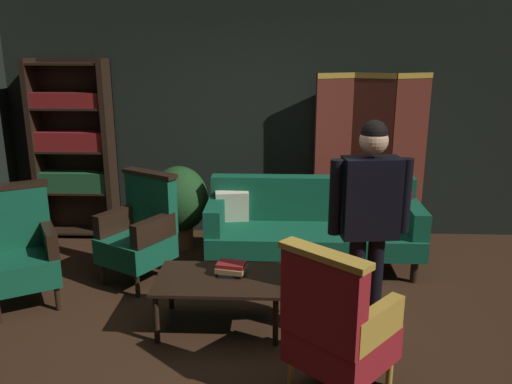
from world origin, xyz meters
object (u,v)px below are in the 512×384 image
object	(u,v)px
armchair_wing_right	(140,231)
book_tan_leather	(231,269)
armchair_wing_left	(20,250)
potted_plant	(179,202)
folding_screen	(371,155)
bookshelf	(74,148)
armchair_gilt_accent	(337,326)
book_red_leather	(231,265)
coffee_table	(219,283)
book_black_cloth	(231,273)
velvet_couch	(313,222)
standing_figure	(369,215)

from	to	relation	value
armchair_wing_right	book_tan_leather	size ratio (longest dim) A/B	4.58
armchair_wing_left	potted_plant	distance (m)	1.75
folding_screen	potted_plant	bearing A→B (deg)	-168.94
bookshelf	armchair_gilt_accent	xyz separation A→B (m)	(2.72, -2.83, -0.56)
book_tan_leather	book_red_leather	size ratio (longest dim) A/B	1.03
armchair_wing_left	armchair_wing_right	world-z (taller)	same
folding_screen	armchair_gilt_accent	bearing A→B (deg)	-102.99
coffee_table	book_tan_leather	xyz separation A→B (m)	(0.09, 0.07, 0.09)
potted_plant	book_black_cloth	distance (m)	1.75
bookshelf	armchair_wing_left	size ratio (longest dim) A/B	1.97
folding_screen	bookshelf	distance (m)	3.39
book_red_leather	book_black_cloth	bearing A→B (deg)	0.00
velvet_couch	armchair_gilt_accent	size ratio (longest dim) A/B	2.04
armchair_wing_right	potted_plant	size ratio (longest dim) A/B	1.12
bookshelf	book_red_leather	size ratio (longest dim) A/B	9.32
potted_plant	book_tan_leather	world-z (taller)	potted_plant
coffee_table	standing_figure	bearing A→B (deg)	-9.99
armchair_gilt_accent	book_black_cloth	world-z (taller)	armchair_gilt_accent
velvet_couch	armchair_wing_right	size ratio (longest dim) A/B	2.04
standing_figure	book_tan_leather	xyz separation A→B (m)	(-1.02, 0.26, -0.56)
folding_screen	book_black_cloth	world-z (taller)	folding_screen
armchair_gilt_accent	armchair_wing_left	bearing A→B (deg)	156.16
armchair_wing_left	book_black_cloth	size ratio (longest dim) A/B	5.62
armchair_gilt_accent	folding_screen	bearing A→B (deg)	77.01
armchair_wing_right	potted_plant	xyz separation A→B (m)	(0.22, 0.83, 0.05)
bookshelf	armchair_wing_left	xyz separation A→B (m)	(0.12, -1.69, -0.56)
velvet_couch	book_tan_leather	world-z (taller)	velvet_couch
book_red_leather	coffee_table	bearing A→B (deg)	-143.57
standing_figure	coffee_table	bearing A→B (deg)	170.01
standing_figure	folding_screen	bearing A→B (deg)	80.14
coffee_table	book_black_cloth	distance (m)	0.13
armchair_wing_left	book_red_leather	distance (m)	1.87
book_red_leather	bookshelf	bearing A→B (deg)	135.34
folding_screen	standing_figure	world-z (taller)	folding_screen
armchair_wing_left	armchair_wing_right	xyz separation A→B (m)	(0.92, 0.50, 0.00)
velvet_couch	armchair_wing_left	size ratio (longest dim) A/B	2.04
book_black_cloth	book_red_leather	world-z (taller)	book_red_leather
coffee_table	book_black_cloth	world-z (taller)	book_black_cloth
standing_figure	book_black_cloth	xyz separation A→B (m)	(-1.02, 0.26, -0.59)
armchair_gilt_accent	potted_plant	xyz separation A→B (m)	(-1.46, 2.48, 0.05)
book_black_cloth	standing_figure	bearing A→B (deg)	-14.46
standing_figure	book_black_cloth	distance (m)	1.21
armchair_wing_left	velvet_couch	bearing A→B (deg)	20.15
book_tan_leather	folding_screen	bearing A→B (deg)	54.92
book_tan_leather	book_red_leather	bearing A→B (deg)	0.00
armchair_gilt_accent	standing_figure	bearing A→B (deg)	66.28
velvet_couch	coffee_table	distance (m)	1.52
armchair_wing_right	book_tan_leather	xyz separation A→B (m)	(0.93, -0.77, -0.02)
book_tan_leather	potted_plant	bearing A→B (deg)	114.08
potted_plant	armchair_gilt_accent	bearing A→B (deg)	-59.53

